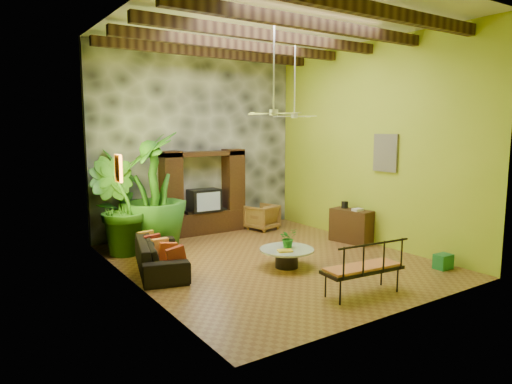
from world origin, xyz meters
TOP-DOWN VIEW (x-y plane):
  - ground at (0.00, 0.00)m, footprint 7.00×7.00m
  - ceiling at (0.00, 0.00)m, footprint 6.00×7.00m
  - back_wall at (0.00, 3.50)m, footprint 6.00×0.02m
  - left_wall at (-3.00, 0.00)m, footprint 0.02×7.00m
  - right_wall at (3.00, 0.00)m, footprint 0.02×7.00m
  - stone_accent_wall at (0.00, 3.44)m, footprint 5.98×0.10m
  - ceiling_beams at (0.00, 0.00)m, footprint 5.95×5.36m
  - entertainment_center at (0.00, 3.14)m, footprint 2.40×0.55m
  - ceiling_fan_front at (-0.20, -0.40)m, footprint 1.28×1.28m
  - ceiling_fan_back at (1.60, 1.20)m, footprint 1.28×1.28m
  - wall_art_mask at (-2.96, 1.00)m, footprint 0.06×0.32m
  - wall_art_painting at (2.96, -0.60)m, footprint 0.06×0.70m
  - sofa at (-2.30, 0.61)m, footprint 1.42×2.36m
  - wicker_armchair at (1.60, 2.63)m, footprint 0.96×0.97m
  - tall_plant_a at (-2.28, 3.15)m, footprint 1.44×1.52m
  - tall_plant_b at (-2.63, 2.28)m, footprint 1.59×1.55m
  - tall_plant_c at (-1.74, 2.38)m, footprint 1.82×1.82m
  - coffee_table at (-0.02, -0.64)m, footprint 1.13×1.13m
  - centerpiece_plant at (0.07, -0.56)m, footprint 0.38×0.33m
  - yellow_tray at (-0.18, -0.80)m, footprint 0.35×0.30m
  - iron_bench at (0.12, -2.70)m, footprint 1.54×0.68m
  - side_console at (2.65, 0.15)m, footprint 0.68×1.12m
  - green_bin at (2.62, -2.51)m, footprint 0.36×0.28m

SIDE VIEW (x-z plane):
  - ground at x=0.00m, z-range 0.00..0.00m
  - green_bin at x=2.62m, z-range 0.00..0.31m
  - coffee_table at x=-0.02m, z-range 0.06..0.46m
  - sofa at x=-2.30m, z-range 0.00..0.65m
  - wicker_armchair at x=1.60m, z-range 0.00..0.72m
  - yellow_tray at x=-0.18m, z-range 0.40..0.43m
  - side_console at x=2.65m, z-range 0.00..0.84m
  - iron_bench at x=0.12m, z-range 0.25..0.82m
  - centerpiece_plant at x=0.07m, z-range 0.40..0.81m
  - entertainment_center at x=0.00m, z-range -0.18..2.12m
  - tall_plant_b at x=-2.63m, z-range 0.00..2.25m
  - tall_plant_a at x=-2.28m, z-range 0.00..2.40m
  - tall_plant_c at x=-1.74m, z-range 0.00..2.80m
  - wall_art_mask at x=-2.96m, z-range 1.83..2.38m
  - wall_art_painting at x=2.96m, z-range 1.85..2.75m
  - back_wall at x=0.00m, z-range 0.00..5.00m
  - left_wall at x=-3.00m, z-range 0.00..5.00m
  - right_wall at x=3.00m, z-range 0.00..5.00m
  - stone_accent_wall at x=0.00m, z-range 0.01..4.99m
  - ceiling_fan_front at x=-0.20m, z-range 2.47..4.33m
  - ceiling_fan_back at x=1.60m, z-range 2.47..4.33m
  - ceiling_beams at x=0.00m, z-range 4.67..4.89m
  - ceiling at x=0.00m, z-range 4.99..5.01m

